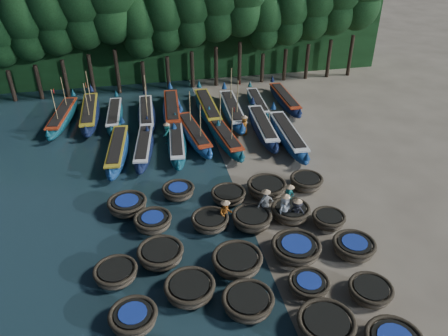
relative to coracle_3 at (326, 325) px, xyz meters
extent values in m
plane|color=gray|center=(-1.14, 9.00, -0.46)|extent=(120.00, 120.00, 0.00)
cube|color=black|center=(-1.14, 32.50, 4.54)|extent=(40.00, 3.00, 10.00)
ellipsoid|color=brown|center=(0.00, 0.00, -0.10)|extent=(3.01, 3.01, 0.71)
torus|color=#342B1F|center=(0.00, 0.00, 0.24)|extent=(2.43, 2.43, 0.22)
cylinder|color=black|center=(0.00, 0.00, 0.28)|extent=(1.86, 1.86, 0.06)
ellipsoid|color=brown|center=(-7.68, 2.02, -0.10)|extent=(2.23, 2.23, 0.71)
torus|color=#342B1F|center=(-7.68, 2.02, 0.23)|extent=(2.07, 2.07, 0.22)
cylinder|color=black|center=(-7.68, 2.02, 0.28)|extent=(1.56, 1.56, 0.06)
cylinder|color=navy|center=(-7.68, 2.02, 0.32)|extent=(1.20, 1.20, 0.04)
ellipsoid|color=brown|center=(-5.16, 3.11, -0.10)|extent=(2.66, 2.66, 0.71)
torus|color=#342B1F|center=(-5.16, 3.11, 0.24)|extent=(2.33, 2.33, 0.22)
cylinder|color=black|center=(-5.16, 3.11, 0.28)|extent=(1.77, 1.77, 0.06)
ellipsoid|color=brown|center=(-2.81, 1.84, -0.11)|extent=(2.33, 2.33, 0.69)
torus|color=#342B1F|center=(-2.81, 1.84, 0.21)|extent=(2.31, 2.31, 0.21)
cylinder|color=black|center=(-2.81, 1.84, 0.26)|extent=(1.76, 1.76, 0.06)
ellipsoid|color=brown|center=(0.16, 2.28, -0.16)|extent=(1.84, 1.84, 0.59)
torus|color=#342B1F|center=(0.16, 2.28, 0.12)|extent=(1.92, 1.92, 0.18)
cylinder|color=black|center=(0.16, 2.28, 0.16)|extent=(1.46, 1.46, 0.05)
cylinder|color=navy|center=(0.16, 2.28, 0.19)|extent=(1.12, 1.12, 0.04)
ellipsoid|color=brown|center=(2.70, 1.33, -0.15)|extent=(1.88, 1.88, 0.62)
torus|color=#342B1F|center=(2.70, 1.33, 0.15)|extent=(2.01, 2.01, 0.19)
cylinder|color=black|center=(2.70, 1.33, 0.18)|extent=(1.53, 1.53, 0.06)
ellipsoid|color=brown|center=(-8.39, 4.86, -0.14)|extent=(2.39, 2.39, 0.63)
torus|color=#342B1F|center=(-8.39, 4.86, 0.15)|extent=(2.08, 2.08, 0.19)
cylinder|color=black|center=(-8.39, 4.86, 0.19)|extent=(1.59, 1.59, 0.06)
ellipsoid|color=brown|center=(-6.23, 5.64, -0.09)|extent=(2.28, 2.28, 0.73)
torus|color=#342B1F|center=(-6.23, 5.64, 0.25)|extent=(2.31, 2.31, 0.22)
cylinder|color=black|center=(-6.23, 5.64, 0.29)|extent=(1.76, 1.76, 0.07)
ellipsoid|color=brown|center=(-2.68, 4.35, -0.08)|extent=(3.01, 3.01, 0.74)
torus|color=#342B1F|center=(-2.68, 4.35, 0.27)|extent=(2.49, 2.49, 0.23)
cylinder|color=black|center=(-2.68, 4.35, 0.31)|extent=(1.90, 1.90, 0.07)
ellipsoid|color=brown|center=(0.40, 4.59, -0.09)|extent=(2.94, 2.94, 0.73)
torus|color=#342B1F|center=(0.40, 4.59, 0.25)|extent=(2.52, 2.52, 0.22)
cylinder|color=black|center=(0.40, 4.59, 0.30)|extent=(1.93, 1.93, 0.07)
cylinder|color=navy|center=(0.40, 4.59, 0.34)|extent=(1.48, 1.48, 0.04)
ellipsoid|color=brown|center=(3.28, 4.12, -0.10)|extent=(2.29, 2.29, 0.71)
torus|color=#342B1F|center=(3.28, 4.12, 0.23)|extent=(2.18, 2.18, 0.21)
cylinder|color=black|center=(3.28, 4.12, 0.27)|extent=(1.65, 1.65, 0.06)
cylinder|color=navy|center=(3.28, 4.12, 0.31)|extent=(1.27, 1.27, 0.04)
ellipsoid|color=brown|center=(-6.41, 8.27, -0.09)|extent=(2.24, 2.24, 0.73)
torus|color=#342B1F|center=(-6.41, 8.27, 0.25)|extent=(2.08, 2.08, 0.22)
cylinder|color=black|center=(-6.41, 8.27, 0.30)|extent=(1.56, 1.56, 0.07)
cylinder|color=navy|center=(-6.41, 8.27, 0.34)|extent=(1.20, 1.20, 0.04)
ellipsoid|color=brown|center=(-3.37, 7.69, -0.11)|extent=(2.34, 2.34, 0.69)
torus|color=#342B1F|center=(-3.37, 7.69, 0.21)|extent=(2.08, 2.08, 0.21)
cylinder|color=black|center=(-3.37, 7.69, 0.26)|extent=(1.57, 1.57, 0.06)
ellipsoid|color=brown|center=(-1.12, 7.34, -0.08)|extent=(2.46, 2.46, 0.75)
torus|color=#342B1F|center=(-1.12, 7.34, 0.28)|extent=(2.22, 2.22, 0.23)
cylinder|color=black|center=(-1.12, 7.34, 0.32)|extent=(1.67, 1.67, 0.07)
ellipsoid|color=brown|center=(1.16, 7.54, -0.10)|extent=(2.39, 2.39, 0.72)
torus|color=#342B1F|center=(1.16, 7.54, 0.24)|extent=(2.21, 2.21, 0.22)
cylinder|color=black|center=(1.16, 7.54, 0.28)|extent=(1.67, 1.67, 0.07)
ellipsoid|color=brown|center=(2.99, 6.50, -0.13)|extent=(1.85, 1.85, 0.65)
torus|color=#342B1F|center=(2.99, 6.50, 0.17)|extent=(1.84, 1.84, 0.20)
cylinder|color=black|center=(2.99, 6.50, 0.21)|extent=(1.38, 1.38, 0.06)
ellipsoid|color=brown|center=(-7.71, 10.10, -0.08)|extent=(2.73, 2.73, 0.74)
torus|color=#342B1F|center=(-7.71, 10.10, 0.26)|extent=(2.26, 2.26, 0.22)
cylinder|color=black|center=(-7.71, 10.10, 0.31)|extent=(1.71, 1.71, 0.07)
cylinder|color=navy|center=(-7.71, 10.10, 0.35)|extent=(1.31, 1.31, 0.04)
ellipsoid|color=brown|center=(-4.69, 10.98, -0.13)|extent=(2.32, 2.32, 0.64)
torus|color=#342B1F|center=(-4.69, 10.98, 0.17)|extent=(1.97, 1.97, 0.19)
cylinder|color=black|center=(-4.69, 10.98, 0.21)|extent=(1.49, 1.49, 0.06)
cylinder|color=navy|center=(-4.69, 10.98, 0.25)|extent=(1.15, 1.15, 0.04)
ellipsoid|color=brown|center=(-1.85, 9.92, -0.14)|extent=(2.49, 2.49, 0.63)
torus|color=#342B1F|center=(-1.85, 9.92, 0.16)|extent=(2.08, 2.08, 0.19)
cylinder|color=black|center=(-1.85, 9.92, 0.20)|extent=(1.59, 1.59, 0.06)
ellipsoid|color=brown|center=(0.56, 10.10, -0.08)|extent=(2.60, 2.60, 0.75)
torus|color=#342B1F|center=(0.56, 10.10, 0.27)|extent=(2.41, 2.41, 0.23)
cylinder|color=black|center=(0.56, 10.10, 0.31)|extent=(1.83, 1.83, 0.07)
ellipsoid|color=brown|center=(3.15, 10.21, -0.09)|extent=(2.30, 2.30, 0.74)
torus|color=#342B1F|center=(3.15, 10.21, 0.26)|extent=(2.06, 2.06, 0.22)
cylinder|color=black|center=(3.15, 10.21, 0.31)|extent=(1.54, 1.54, 0.07)
ellipsoid|color=navy|center=(-8.22, 16.76, 0.03)|extent=(2.25, 7.92, 0.98)
cone|color=navy|center=(-7.80, 20.54, 0.67)|extent=(0.43, 0.43, 0.59)
cone|color=navy|center=(-8.63, 12.97, 0.62)|extent=(0.43, 0.43, 0.49)
cube|color=gold|center=(-8.22, 16.76, 0.44)|extent=(1.68, 6.13, 0.12)
cube|color=black|center=(-8.22, 16.76, 0.52)|extent=(1.33, 5.32, 0.10)
ellipsoid|color=#0E1535|center=(-6.39, 16.89, 0.00)|extent=(2.27, 7.33, 0.90)
cone|color=#0E1535|center=(-5.91, 20.38, 0.58)|extent=(0.40, 0.40, 0.54)
cone|color=#0E1535|center=(-6.87, 13.40, 0.54)|extent=(0.40, 0.40, 0.45)
cube|color=silver|center=(-6.39, 16.89, 0.38)|extent=(1.70, 5.67, 0.11)
cube|color=black|center=(-6.39, 16.89, 0.45)|extent=(1.36, 4.92, 0.09)
ellipsoid|color=#0D384E|center=(-4.05, 16.90, 0.00)|extent=(1.98, 7.45, 0.92)
cone|color=#0D384E|center=(-3.73, 20.47, 0.60)|extent=(0.40, 0.40, 0.55)
cone|color=#0D384E|center=(-4.38, 13.32, 0.56)|extent=(0.40, 0.40, 0.46)
cube|color=silver|center=(-4.05, 16.90, 0.39)|extent=(1.47, 5.77, 0.11)
cube|color=black|center=(-4.05, 16.90, 0.46)|extent=(1.16, 5.01, 0.09)
ellipsoid|color=navy|center=(-2.64, 18.10, 0.03)|extent=(2.41, 7.95, 0.98)
cone|color=navy|center=(-3.13, 21.89, 0.67)|extent=(0.43, 0.43, 0.59)
cone|color=navy|center=(-2.14, 14.31, 0.62)|extent=(0.43, 0.43, 0.49)
cube|color=#AC3215|center=(-2.64, 18.10, 0.45)|extent=(1.81, 6.15, 0.12)
cube|color=black|center=(-2.64, 18.10, 0.52)|extent=(1.44, 5.34, 0.10)
cylinder|color=#997F4C|center=(-2.69, 19.28, 1.60)|extent=(0.07, 0.23, 2.74)
cylinder|color=#997F4C|center=(-2.35, 16.65, 1.60)|extent=(0.07, 0.23, 2.74)
plane|color=red|center=(-2.20, 16.67, 2.80)|extent=(0.00, 0.34, 0.34)
ellipsoid|color=#0D384E|center=(-0.54, 17.21, 0.03)|extent=(2.23, 7.89, 0.97)
cone|color=#0D384E|center=(-0.95, 20.98, 0.66)|extent=(0.43, 0.43, 0.58)
cone|color=#0D384E|center=(-0.13, 13.44, 0.61)|extent=(0.43, 0.43, 0.49)
cube|color=#AC3215|center=(-0.54, 17.21, 0.44)|extent=(1.66, 6.11, 0.12)
cube|color=black|center=(-0.54, 17.21, 0.52)|extent=(1.32, 5.30, 0.10)
cylinder|color=#997F4C|center=(-0.57, 18.38, 1.59)|extent=(0.07, 0.23, 2.72)
cylinder|color=#997F4C|center=(-0.29, 15.77, 1.59)|extent=(0.07, 0.23, 2.72)
plane|color=red|center=(-0.14, 15.79, 2.77)|extent=(0.00, 0.34, 0.34)
ellipsoid|color=#0E1535|center=(2.68, 18.03, 0.06)|extent=(2.02, 8.26, 1.02)
cone|color=#0E1535|center=(2.95, 22.01, 0.72)|extent=(0.45, 0.45, 0.61)
cone|color=#0E1535|center=(2.41, 14.05, 0.67)|extent=(0.45, 0.45, 0.51)
cube|color=silver|center=(2.68, 18.03, 0.49)|extent=(1.50, 6.40, 0.12)
cube|color=black|center=(2.68, 18.03, 0.57)|extent=(1.17, 5.56, 0.10)
ellipsoid|color=navy|center=(4.08, 16.29, 0.08)|extent=(1.90, 8.55, 1.06)
cone|color=navy|center=(4.26, 20.43, 0.76)|extent=(0.47, 0.47, 0.64)
cone|color=navy|center=(3.90, 12.16, 0.71)|extent=(0.47, 0.47, 0.53)
cube|color=silver|center=(4.08, 16.29, 0.52)|extent=(1.40, 6.62, 0.13)
cube|color=black|center=(4.08, 16.29, 0.61)|extent=(1.08, 5.76, 0.11)
ellipsoid|color=#0D384E|center=(-12.46, 23.23, 0.04)|extent=(2.63, 8.05, 0.99)
cone|color=#0D384E|center=(-11.87, 27.05, 0.68)|extent=(0.44, 0.44, 0.59)
cone|color=#0D384E|center=(-13.06, 19.41, 0.63)|extent=(0.44, 0.44, 0.50)
cube|color=#AC3215|center=(-12.46, 23.23, 0.46)|extent=(1.98, 6.23, 0.12)
cube|color=black|center=(-12.46, 23.23, 0.54)|extent=(1.59, 5.41, 0.10)
cylinder|color=#997F4C|center=(-12.18, 24.39, 1.63)|extent=(0.07, 0.24, 2.77)
cylinder|color=#997F4C|center=(-12.60, 21.74, 1.63)|extent=(0.07, 0.24, 2.77)
plane|color=red|center=(-12.45, 21.72, 2.83)|extent=(0.00, 0.35, 0.35)
ellipsoid|color=#0E1535|center=(-10.37, 23.42, 0.08)|extent=(1.56, 8.50, 1.06)
cone|color=#0E1535|center=(-10.35, 27.56, 0.77)|extent=(0.47, 0.47, 0.64)
cone|color=#0E1535|center=(-10.38, 19.28, 0.71)|extent=(0.47, 0.47, 0.53)
cube|color=gold|center=(-10.37, 23.42, 0.52)|extent=(1.14, 6.59, 0.13)
cube|color=black|center=(-10.37, 23.42, 0.61)|extent=(0.85, 5.74, 0.11)
cylinder|color=#997F4C|center=(-10.26, 24.69, 1.77)|extent=(0.07, 0.25, 2.97)
cylinder|color=#997F4C|center=(-10.27, 21.83, 1.77)|extent=(0.07, 0.25, 2.97)
plane|color=red|center=(-10.11, 21.83, 3.07)|extent=(0.00, 0.37, 0.37)
ellipsoid|color=#0D384E|center=(-8.41, 22.80, -0.01)|extent=(1.71, 7.24, 0.90)
cone|color=#0D384E|center=(-8.20, 26.29, 0.58)|extent=(0.39, 0.39, 0.54)
cone|color=#0D384E|center=(-8.61, 19.31, 0.53)|extent=(0.39, 0.39, 0.45)
cube|color=silver|center=(-8.41, 22.80, 0.37)|extent=(1.27, 5.61, 0.11)
cube|color=black|center=(-8.41, 22.80, 0.44)|extent=(0.98, 4.88, 0.09)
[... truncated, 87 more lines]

